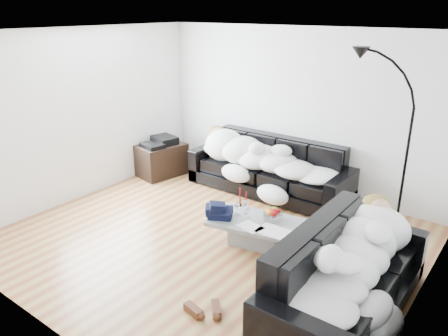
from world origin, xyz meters
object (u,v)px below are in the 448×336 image
Objects in this scene: sleeper_back at (268,155)px; fruit_bowl at (273,214)px; floor_lamp at (406,160)px; sofa_right at (348,274)px; candle_left at (240,197)px; sleeper_right at (350,256)px; coffee_table at (256,232)px; av_cabinet at (162,160)px; stereo at (161,141)px; shoes at (204,309)px; sofa_back at (269,167)px; wine_glass_c at (248,212)px; candle_right at (246,200)px; wine_glass_b at (237,208)px; wine_glass_a at (245,207)px.

sleeper_back is 1.62m from fruit_bowl.
floor_lamp is at bearing 44.13° from fruit_bowl.
candle_left is at bearing 65.78° from sofa_right.
coffee_table is (-1.44, 0.60, -0.48)m from sleeper_right.
av_cabinet is at bearing 158.68° from coffee_table.
sofa_right is 8.95× the size of fruit_bowl.
floor_lamp is at bearing 44.51° from coffee_table.
stereo is at bearing 160.26° from candle_left.
fruit_bowl is at bearing 120.00° from shoes.
sofa_back is at bearing 116.29° from coffee_table.
wine_glass_c is 2.09m from floor_lamp.
candle_left is (-1.85, 0.83, 0.02)m from sofa_right.
stereo is at bearing -162.18° from floor_lamp.
candle_right reaches higher than coffee_table.
sofa_back is 3.06m from sofa_right.
shoes is at bearing -96.32° from floor_lamp.
wine_glass_b is at bearing 71.04° from sofa_right.
sofa_back is 1.36m from candle_right.
coffee_table is (0.76, -1.49, -0.48)m from sleeper_back.
av_cabinet is 4.15m from floor_lamp.
candle_right is (0.43, -1.24, -0.20)m from sleeper_back.
av_cabinet reaches higher than shoes.
sleeper_right is 10.98× the size of wine_glass_b.
sleeper_right is 4.87× the size of shoes.
floor_lamp is at bearing 32.78° from candle_right.
wine_glass_c is 0.07× the size of floor_lamp.
wine_glass_a is at bearing 52.45° from wine_glass_b.
av_cabinet is at bearing 162.58° from fruit_bowl.
coffee_table is 2.10m from floor_lamp.
floor_lamp reaches higher than wine_glass_a.
candle_left is 0.32× the size of av_cabinet.
wine_glass_b is (-0.30, -0.00, 0.25)m from coffee_table.
av_cabinet reaches higher than candle_right.
sleeper_back is 1.62m from wine_glass_c.
sleeper_right reaches higher than shoes.
coffee_table is 5.19× the size of candle_right.
sofa_right is 0.98× the size of sleeper_back.
wine_glass_b is at bearing -73.30° from sofa_back.
sleeper_back is at bearing 46.48° from sleeper_right.
sofa_right is 1.80m from wine_glass_a.
sleeper_back reaches higher than fruit_bowl.
stereo is (-2.41, 1.06, 0.21)m from wine_glass_b.
wine_glass_a is 1.14× the size of wine_glass_c.
wine_glass_c is 0.19× the size of av_cabinet.
coffee_table is at bearing 67.37° from sofa_right.
sleeper_back is 5.81× the size of shoes.
sleeper_back is at bearing -90.00° from sofa_back.
sofa_right is 1.83m from wine_glass_b.
floor_lamp reaches higher than wine_glass_b.
wine_glass_a is at bearing -127.84° from floor_lamp.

